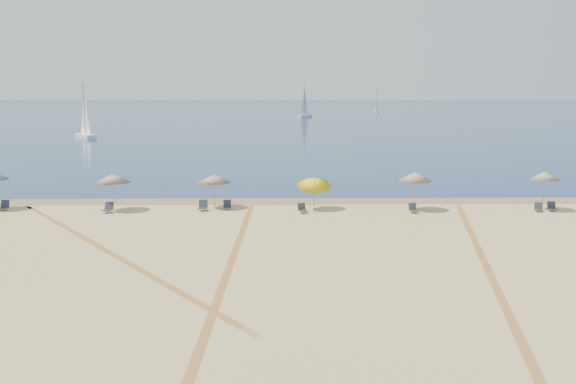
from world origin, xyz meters
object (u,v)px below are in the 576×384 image
Objects in this scene: chair_2 at (108,208)px; umbrella_3 at (314,182)px; umbrella_2 at (214,179)px; chair_1 at (4,206)px; chair_4 at (227,205)px; chair_8 at (552,207)px; sailboat_0 at (376,105)px; chair_5 at (302,209)px; umbrella_5 at (545,176)px; sailboat_1 at (304,107)px; umbrella_1 at (112,178)px; chair_6 at (413,209)px; chair_3 at (203,206)px; umbrella_4 at (415,177)px; sailboat_2 at (85,122)px; chair_7 at (538,208)px.

umbrella_3 is at bearing 13.33° from chair_2.
chair_1 is (-13.70, -0.43, -1.70)m from umbrella_2.
chair_8 is (21.10, -1.07, 0.00)m from chair_4.
chair_8 is 163.62m from sailboat_0.
chair_1 is 0.90× the size of chair_5.
umbrella_5 is at bearing -3.03° from umbrella_2.
sailboat_1 is (18.48, 133.14, 2.49)m from chair_2.
umbrella_1 is 0.95× the size of umbrella_5.
chair_6 is at bearing -173.04° from chair_8.
chair_5 is (12.45, -0.32, -0.02)m from chair_2.
umbrella_1 is 7.45m from chair_1.
chair_2 is (-28.19, -0.27, -1.98)m from umbrella_5.
chair_3 is 6.50m from chair_5.
chair_6 is at bearing -105.76° from umbrella_4.
sailboat_0 is (35.64, 161.89, 2.15)m from chair_4.
umbrella_2 is 0.27× the size of sailboat_2.
chair_7 is at bearing -3.91° from umbrella_4.
chair_1 is (-7.21, 0.32, -1.84)m from umbrella_1.
chair_7 is 77.26m from sailboat_2.
umbrella_5 is at bearing -0.78° from umbrella_1.
chair_7 is at bearing -137.75° from umbrella_5.
sailboat_1 is (-24.70, -29.73, 0.37)m from sailboat_0.
sailboat_0 is at bearing 81.80° from umbrella_4.
umbrella_5 is at bearing -1.70° from umbrella_3.
sailboat_1 is at bearing 99.39° from chair_8.
chair_2 reaches higher than chair_1.
umbrella_3 is 0.31× the size of sailboat_0.
umbrella_4 is 7.62m from chair_5.
umbrella_4 is at bearing -0.70° from umbrella_1.
sailboat_2 is at bearing 109.83° from chair_4.
chair_5 is at bearing -4.16° from chair_1.
umbrella_3 is 13.36m from chair_2.
chair_4 is at bearing 166.26° from chair_6.
chair_3 is at bearing -165.62° from chair_7.
chair_8 is (15.39, -0.79, -1.59)m from umbrella_3.
umbrella_5 is at bearing 58.40° from chair_7.
umbrella_4 is at bearing 1.72° from chair_3.
umbrella_5 reaches higher than chair_3.
chair_5 is 1.12× the size of chair_6.
chair_5 is at bearing -19.82° from chair_4.
sailboat_0 is at bearing 75.15° from umbrella_1.
umbrella_3 is at bearing -7.63° from chair_4.
umbrella_5 is 28.26m from chair_2.
chair_8 is at bearing -1.47° from umbrella_1.
chair_1 is 1.04× the size of chair_4.
chair_2 is (7.02, -0.97, 0.00)m from chair_1.
umbrella_1 is 0.96× the size of umbrella_4.
chair_1 is (-20.28, 0.26, -1.57)m from umbrella_3.
chair_7 is (27.74, -0.14, -0.03)m from chair_2.
chair_4 reaches higher than chair_7.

